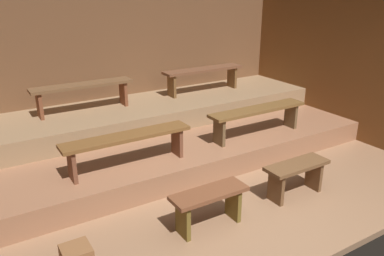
# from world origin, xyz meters

# --- Properties ---
(ground) EXTENTS (6.64, 4.83, 0.08)m
(ground) POSITION_xyz_m (0.00, 2.02, -0.04)
(ground) COLOR #926B4C
(wall_back) EXTENTS (6.64, 0.06, 2.44)m
(wall_back) POSITION_xyz_m (0.00, 4.06, 1.22)
(wall_back) COLOR brown
(wall_back) RESTS_ON ground
(wall_right) EXTENTS (0.06, 4.83, 2.44)m
(wall_right) POSITION_xyz_m (2.95, 2.02, 1.22)
(wall_right) COLOR brown
(wall_right) RESTS_ON ground
(platform_lower) EXTENTS (5.84, 2.60, 0.32)m
(platform_lower) POSITION_xyz_m (0.00, 2.73, 0.16)
(platform_lower) COLOR #966447
(platform_lower) RESTS_ON ground
(platform_middle) EXTENTS (5.84, 1.38, 0.32)m
(platform_middle) POSITION_xyz_m (0.00, 3.34, 0.48)
(platform_middle) COLOR #947351
(platform_middle) RESTS_ON platform_lower
(bench_floor_left) EXTENTS (0.86, 0.30, 0.44)m
(bench_floor_left) POSITION_xyz_m (-0.65, 0.64, 0.32)
(bench_floor_left) COLOR brown
(bench_floor_left) RESTS_ON ground
(bench_floor_right) EXTENTS (0.86, 0.30, 0.44)m
(bench_floor_right) POSITION_xyz_m (0.65, 0.64, 0.32)
(bench_floor_right) COLOR brown
(bench_floor_right) RESTS_ON ground
(bench_lower_left) EXTENTS (1.66, 0.30, 0.44)m
(bench_lower_left) POSITION_xyz_m (-1.06, 1.88, 0.67)
(bench_lower_left) COLOR brown
(bench_lower_left) RESTS_ON platform_lower
(bench_lower_right) EXTENTS (1.66, 0.30, 0.44)m
(bench_lower_right) POSITION_xyz_m (1.06, 1.88, 0.67)
(bench_lower_right) COLOR brown
(bench_lower_right) RESTS_ON platform_lower
(bench_middle_left) EXTENTS (1.56, 0.30, 0.44)m
(bench_middle_left) POSITION_xyz_m (-1.11, 3.48, 0.98)
(bench_middle_left) COLOR brown
(bench_middle_left) RESTS_ON platform_middle
(bench_middle_right) EXTENTS (1.56, 0.30, 0.44)m
(bench_middle_right) POSITION_xyz_m (1.11, 3.48, 0.98)
(bench_middle_right) COLOR brown
(bench_middle_right) RESTS_ON platform_middle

